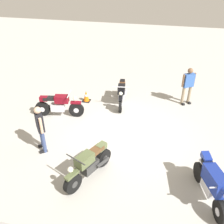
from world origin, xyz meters
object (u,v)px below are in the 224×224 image
object	(u,v)px
person_in_black_shirt	(40,126)
traffic_cone	(86,96)
person_in_blue_shirt	(188,84)
motorcycle_blue_sportbike	(212,183)
motorcycle_olive_vintage	(89,165)
motorcycle_maroon_cruiser	(59,105)
motorcycle_black_cruiser	(122,93)

from	to	relation	value
person_in_black_shirt	traffic_cone	xyz separation A→B (m)	(-0.29, -3.68, -0.71)
person_in_blue_shirt	motorcycle_blue_sportbike	bearing A→B (deg)	-27.50
person_in_black_shirt	person_in_blue_shirt	bearing A→B (deg)	-175.02
motorcycle_olive_vintage	person_in_blue_shirt	size ratio (longest dim) A/B	1.07
motorcycle_maroon_cruiser	traffic_cone	distance (m)	1.68
motorcycle_blue_sportbike	person_in_blue_shirt	world-z (taller)	person_in_blue_shirt
motorcycle_maroon_cruiser	motorcycle_olive_vintage	size ratio (longest dim) A/B	1.12
person_in_black_shirt	traffic_cone	distance (m)	3.76
motorcycle_olive_vintage	motorcycle_maroon_cruiser	bearing A→B (deg)	-118.48
motorcycle_blue_sportbike	person_in_black_shirt	world-z (taller)	person_in_black_shirt
motorcycle_blue_sportbike	motorcycle_black_cruiser	xyz separation A→B (m)	(3.46, -4.69, -0.07)
traffic_cone	motorcycle_maroon_cruiser	bearing A→B (deg)	66.00
person_in_blue_shirt	person_in_black_shirt	xyz separation A→B (m)	(4.82, 4.59, -0.02)
motorcycle_maroon_cruiser	person_in_blue_shirt	bearing A→B (deg)	14.03
motorcycle_maroon_cruiser	motorcycle_black_cruiser	bearing A→B (deg)	25.18
person_in_black_shirt	traffic_cone	world-z (taller)	person_in_black_shirt
motorcycle_blue_sportbike	motorcycle_olive_vintage	size ratio (longest dim) A/B	1.04
motorcycle_black_cruiser	person_in_black_shirt	distance (m)	4.35
motorcycle_maroon_cruiser	person_in_black_shirt	xyz separation A→B (m)	(-0.39, 2.16, 0.45)
motorcycle_black_cruiser	traffic_cone	xyz separation A→B (m)	(1.66, 0.19, -0.26)
person_in_blue_shirt	traffic_cone	world-z (taller)	person_in_blue_shirt
motorcycle_maroon_cruiser	traffic_cone	size ratio (longest dim) A/B	3.91
motorcycle_black_cruiser	motorcycle_maroon_cruiser	bearing A→B (deg)	-62.47
motorcycle_black_cruiser	motorcycle_olive_vintage	size ratio (longest dim) A/B	1.13
motorcycle_blue_sportbike	person_in_black_shirt	size ratio (longest dim) A/B	1.13
motorcycle_blue_sportbike	person_in_black_shirt	xyz separation A→B (m)	(5.41, -0.82, 0.38)
motorcycle_olive_vintage	person_in_blue_shirt	distance (m)	6.17
motorcycle_black_cruiser	person_in_blue_shirt	bearing A→B (deg)	95.51
motorcycle_olive_vintage	person_in_blue_shirt	bearing A→B (deg)	175.87
motorcycle_maroon_cruiser	motorcycle_olive_vintage	xyz separation A→B (m)	(-2.35, 3.02, -0.03)
motorcycle_maroon_cruiser	person_in_black_shirt	size ratio (longest dim) A/B	1.22
motorcycle_black_cruiser	motorcycle_olive_vintage	bearing A→B (deg)	-8.42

